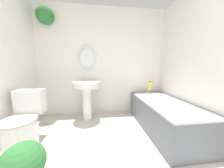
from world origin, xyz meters
name	(u,v)px	position (x,y,z in m)	size (l,w,h in m)	color
wall_back	(99,59)	(-0.09, 2.36, 1.27)	(2.94, 0.33, 2.40)	silver
wall_right	(209,60)	(1.44, 1.17, 1.20)	(0.06, 2.46, 2.40)	silver
toilet	(23,125)	(-1.14, 1.31, 0.31)	(0.43, 0.60, 0.76)	white
pedestal_sink	(87,92)	(-0.35, 2.03, 0.59)	(0.55, 0.55, 0.91)	white
bathtub	(163,114)	(1.03, 1.52, 0.26)	(0.73, 1.55, 0.58)	slate
shampoo_bottle	(150,86)	(1.05, 2.13, 0.68)	(0.07, 0.07, 0.22)	gold
potted_plant	(23,168)	(-0.74, 0.65, 0.26)	(0.35, 0.35, 0.48)	silver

